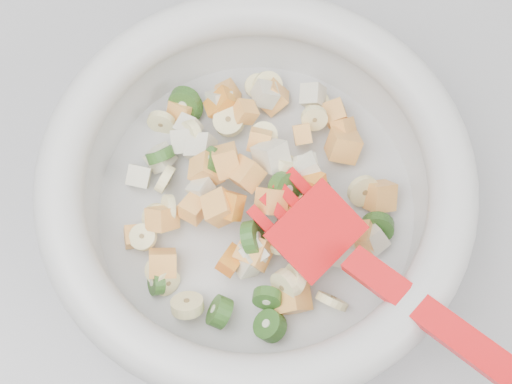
% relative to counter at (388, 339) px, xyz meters
% --- Properties ---
extents(counter, '(2.00, 0.60, 0.90)m').
position_rel_counter_xyz_m(counter, '(0.00, 0.00, 0.00)').
color(counter, gray).
rests_on(counter, ground).
extents(mixing_bowl, '(0.46, 0.35, 0.14)m').
position_rel_counter_xyz_m(mixing_bowl, '(-0.19, -0.04, 0.50)').
color(mixing_bowl, '#BCBCBA').
rests_on(mixing_bowl, counter).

